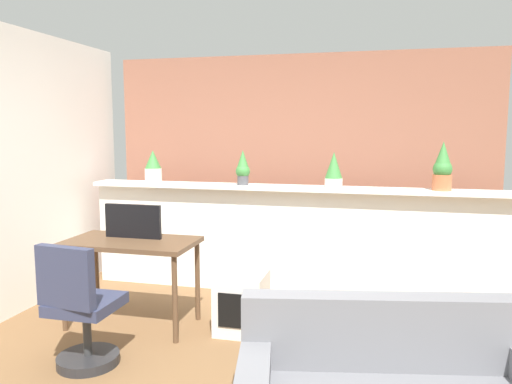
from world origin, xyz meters
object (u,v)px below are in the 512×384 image
tv_monitor (133,221)px  potted_plant_2 (334,170)px  potted_plant_0 (153,167)px  desk (131,250)px  side_cube_shelf (242,303)px  potted_plant_3 (443,168)px  office_chair (81,315)px  potted_plant_1 (243,168)px

tv_monitor → potted_plant_2: bearing=32.7°
potted_plant_0 → desk: 1.33m
potted_plant_2 → desk: (-1.60, -1.12, -0.62)m
potted_plant_2 → side_cube_shelf: size_ratio=0.69×
potted_plant_3 → tv_monitor: size_ratio=0.89×
tv_monitor → office_chair: 1.02m
potted_plant_2 → potted_plant_3: (1.00, -0.01, 0.04)m
tv_monitor → office_chair: tv_monitor is taller
tv_monitor → side_cube_shelf: 1.17m
potted_plant_0 → side_cube_shelf: bearing=-39.4°
desk → office_chair: 0.85m
potted_plant_0 → potted_plant_2: size_ratio=0.98×
potted_plant_0 → desk: bearing=-74.0°
potted_plant_1 → side_cube_shelf: bearing=-75.2°
potted_plant_2 → side_cube_shelf: (-0.65, -1.03, -1.04)m
potted_plant_3 → office_chair: bearing=-143.5°
potted_plant_0 → potted_plant_1: 1.01m
side_cube_shelf → potted_plant_2: bearing=57.8°
potted_plant_2 → potted_plant_3: bearing=-0.5°
potted_plant_2 → tv_monitor: (-1.62, -1.04, -0.39)m
potted_plant_2 → office_chair: bearing=-129.4°
side_cube_shelf → desk: bearing=-174.9°
potted_plant_2 → office_chair: size_ratio=0.38×
potted_plant_3 → office_chair: 3.34m
potted_plant_0 → potted_plant_2: bearing=-0.5°
potted_plant_1 → desk: bearing=-122.1°
potted_plant_2 → office_chair: potted_plant_2 is taller
office_chair → potted_plant_0: bearing=100.3°
desk → side_cube_shelf: bearing=5.1°
desk → potted_plant_2: bearing=34.9°
potted_plant_0 → office_chair: potted_plant_0 is taller
potted_plant_0 → side_cube_shelf: 1.95m
potted_plant_0 → potted_plant_3: (2.92, -0.03, 0.04)m
potted_plant_1 → tv_monitor: 1.30m
desk → side_cube_shelf: size_ratio=2.20×
tv_monitor → desk: bearing=-77.2°
potted_plant_3 → office_chair: (-2.57, -1.91, -0.94)m
potted_plant_2 → potted_plant_3: size_ratio=0.76×
potted_plant_3 → side_cube_shelf: bearing=-148.2°
desk → office_chair: size_ratio=1.21×
desk → potted_plant_1: bearing=57.9°
potted_plant_1 → tv_monitor: (-0.70, -1.01, -0.40)m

